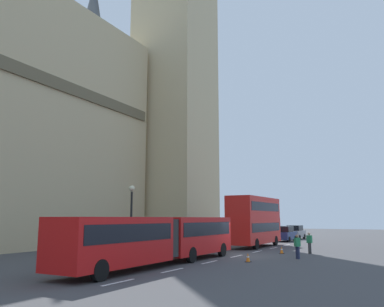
{
  "coord_description": "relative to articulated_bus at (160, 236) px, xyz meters",
  "views": [
    {
      "loc": [
        -28.34,
        -11.63,
        2.85
      ],
      "look_at": [
        -3.02,
        2.36,
        7.66
      ],
      "focal_mm": 36.35,
      "sensor_mm": 36.0,
      "label": 1
    }
  ],
  "objects": [
    {
      "name": "pedestrian_by_kerb",
      "position": [
        12.11,
        -6.42,
        -0.83
      ],
      "size": [
        0.35,
        0.45,
        1.69
      ],
      "color": "#333333",
      "rests_on": "ground_plane"
    },
    {
      "name": "ground_plane",
      "position": [
        7.78,
        -1.99,
        -1.75
      ],
      "size": [
        160.0,
        160.0,
        0.0
      ],
      "primitive_type": "plane",
      "color": "#424244"
    },
    {
      "name": "double_decker_bus",
      "position": [
        17.17,
        0.0,
        0.96
      ],
      "size": [
        9.32,
        2.54,
        4.9
      ],
      "color": "red",
      "rests_on": "ground_plane"
    },
    {
      "name": "sedan_lead",
      "position": [
        28.02,
        0.0,
        -0.83
      ],
      "size": [
        4.4,
        1.86,
        1.85
      ],
      "color": "navy",
      "rests_on": "ground_plane"
    },
    {
      "name": "lane_centre_marking",
      "position": [
        9.77,
        -1.99,
        -1.74
      ],
      "size": [
        34.4,
        0.16,
        0.01
      ],
      "color": "silver",
      "rests_on": "ground_plane"
    },
    {
      "name": "traffic_cone_west",
      "position": [
        4.19,
        -4.15,
        -1.46
      ],
      "size": [
        0.36,
        0.36,
        0.58
      ],
      "color": "black",
      "rests_on": "ground_plane"
    },
    {
      "name": "pedestrian_near_cones",
      "position": [
        7.69,
        -6.54,
        -0.83
      ],
      "size": [
        0.46,
        0.43,
        1.69
      ],
      "color": "#262D4C",
      "rests_on": "ground_plane"
    },
    {
      "name": "articulated_bus",
      "position": [
        0.0,
        0.0,
        0.0
      ],
      "size": [
        16.28,
        2.54,
        2.9
      ],
      "color": "red",
      "rests_on": "ground_plane"
    },
    {
      "name": "traffic_cone_middle",
      "position": [
        11.26,
        -4.36,
        -1.46
      ],
      "size": [
        0.36,
        0.36,
        0.58
      ],
      "color": "black",
      "rests_on": "ground_plane"
    },
    {
      "name": "sedan_trailing",
      "position": [
        33.82,
        0.18,
        -0.83
      ],
      "size": [
        4.4,
        1.86,
        1.85
      ],
      "color": "gray",
      "rests_on": "ground_plane"
    },
    {
      "name": "street_lamp",
      "position": [
        2.89,
        4.51,
        1.31
      ],
      "size": [
        0.44,
        0.44,
        5.27
      ],
      "color": "black",
      "rests_on": "ground_plane"
    }
  ]
}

